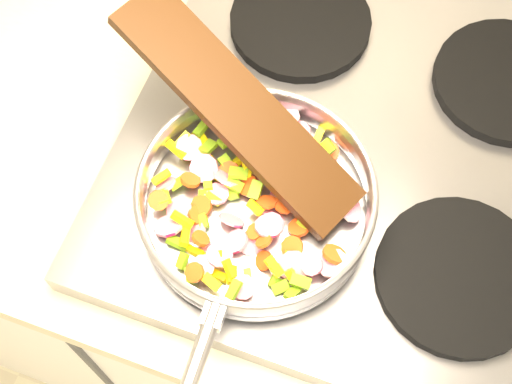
% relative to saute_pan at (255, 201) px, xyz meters
% --- Properties ---
extents(cooktop, '(0.60, 0.60, 0.04)m').
position_rel_saute_pan_xyz_m(cooktop, '(0.10, 0.15, -0.07)').
color(cooktop, '#939399').
rests_on(cooktop, counter_top).
extents(grate_fl, '(0.19, 0.19, 0.02)m').
position_rel_saute_pan_xyz_m(grate_fl, '(-0.04, 0.01, -0.04)').
color(grate_fl, black).
rests_on(grate_fl, cooktop).
extents(grate_fr, '(0.19, 0.19, 0.02)m').
position_rel_saute_pan_xyz_m(grate_fr, '(0.24, 0.01, -0.04)').
color(grate_fr, black).
rests_on(grate_fr, cooktop).
extents(grate_bl, '(0.19, 0.19, 0.02)m').
position_rel_saute_pan_xyz_m(grate_bl, '(-0.04, 0.29, -0.04)').
color(grate_bl, black).
rests_on(grate_bl, cooktop).
extents(grate_br, '(0.19, 0.19, 0.02)m').
position_rel_saute_pan_xyz_m(grate_br, '(0.24, 0.29, -0.04)').
color(grate_br, black).
rests_on(grate_br, cooktop).
extents(saute_pan, '(0.30, 0.48, 0.05)m').
position_rel_saute_pan_xyz_m(saute_pan, '(0.00, 0.00, 0.00)').
color(saute_pan, '#9E9EA5').
rests_on(saute_pan, grate_fl).
extents(vegetable_heap, '(0.24, 0.26, 0.05)m').
position_rel_saute_pan_xyz_m(vegetable_heap, '(-0.00, 0.01, -0.01)').
color(vegetable_heap, '#6D9E17').
rests_on(vegetable_heap, saute_pan).
extents(wooden_spatula, '(0.33, 0.19, 0.13)m').
position_rel_saute_pan_xyz_m(wooden_spatula, '(-0.05, 0.08, 0.05)').
color(wooden_spatula, black).
rests_on(wooden_spatula, saute_pan).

